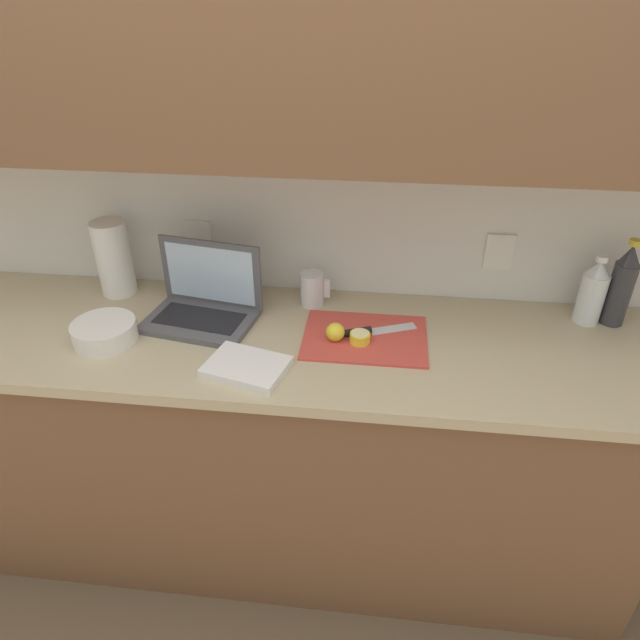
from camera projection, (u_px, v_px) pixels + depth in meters
ground_plane at (285, 533)px, 2.23m from camera, size 12.00×12.00×0.00m
wall_back at (282, 103)px, 1.62m from camera, size 5.20×0.38×2.60m
counter_unit at (275, 444)px, 1.99m from camera, size 2.39×0.63×0.92m
laptop at (204, 301)px, 1.82m from camera, size 0.37×0.28×0.24m
cutting_board at (365, 337)px, 1.74m from camera, size 0.37×0.28×0.01m
knife at (363, 331)px, 1.74m from camera, size 0.25×0.12×0.02m
lemon_half_cut at (360, 337)px, 1.70m from camera, size 0.06×0.06×0.03m
lemon_whole_beside at (335, 332)px, 1.70m from camera, size 0.06×0.06×0.06m
bottle_green_soda at (592, 292)px, 1.77m from camera, size 0.08×0.08×0.23m
bottle_oil_tall at (621, 286)px, 1.75m from camera, size 0.07×0.07×0.28m
measuring_cup at (312, 289)px, 1.89m from camera, size 0.10×0.08×0.11m
bowl_white at (104, 332)px, 1.72m from camera, size 0.19×0.19×0.06m
paper_towel_roll at (114, 258)px, 1.92m from camera, size 0.12×0.12×0.26m
dish_towel at (247, 367)px, 1.60m from camera, size 0.25×0.21×0.02m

